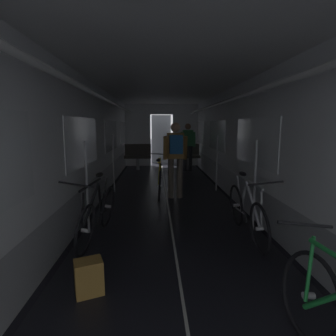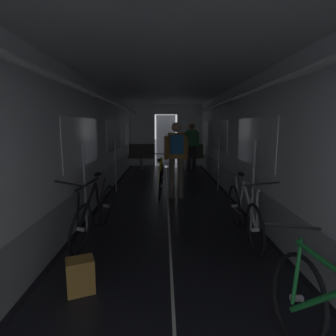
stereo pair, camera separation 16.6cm
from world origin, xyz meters
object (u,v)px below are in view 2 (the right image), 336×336
Objects in this scene: bicycle_black at (95,213)px; bicycle_yellow_in_aisle at (161,179)px; bench_seat_far_left at (142,154)px; bicycle_silver at (244,213)px; person_cyclist_aisle at (176,153)px; backpack_on_floor at (80,276)px; bench_seat_far_right at (190,154)px; person_standing_near_bench at (192,144)px.

bicycle_yellow_in_aisle is (0.93, 2.43, 0.00)m from bicycle_black.
bench_seat_far_left is 6.56m from bicycle_silver.
person_cyclist_aisle is 0.77m from bicycle_yellow_in_aisle.
bicycle_black is 1.33m from backpack_on_floor.
bicycle_black reaches higher than bicycle_yellow_in_aisle.
bicycle_black is 1.00× the size of bicycle_yellow_in_aisle.
bicycle_silver is at bearing -88.45° from bench_seat_far_right.
bench_seat_far_right reaches higher than backpack_on_floor.
person_standing_near_bench is (-0.17, 5.87, 0.59)m from bicycle_silver.
person_standing_near_bench is (0.00, -0.38, 0.41)m from bench_seat_far_right.
person_standing_near_bench is (1.05, 3.39, 0.59)m from bicycle_yellow_in_aisle.
bench_seat_far_left is 3.85m from bicycle_yellow_in_aisle.
person_standing_near_bench is at bearing 72.82° from bicycle_yellow_in_aisle.
bench_seat_far_right is 4.12m from person_cyclist_aisle.
person_cyclist_aisle is at bearing 59.58° from bicycle_black.
bicycle_yellow_in_aisle reaches higher than backpack_on_floor.
bench_seat_far_left is 4.21m from person_cyclist_aisle.
bicycle_black is 6.18m from person_standing_near_bench.
bicycle_yellow_in_aisle is at bearing -78.70° from bench_seat_far_left.
bicycle_yellow_in_aisle is at bearing 141.80° from person_cyclist_aisle.
person_standing_near_bench is 7.40m from backpack_on_floor.
bicycle_yellow_in_aisle is at bearing 78.65° from backpack_on_floor.
backpack_on_floor is (0.18, -1.31, -0.21)m from bicycle_black.
person_cyclist_aisle and person_standing_near_bench have the same top height.
person_cyclist_aisle is at bearing -99.91° from bench_seat_far_right.
person_cyclist_aisle reaches higher than bench_seat_far_right.
backpack_on_floor is at bearing -103.46° from bench_seat_far_right.
bicycle_black is (-0.18, -6.20, -0.19)m from bench_seat_far_left.
bicycle_silver is at bearing -1.22° from bicycle_black.
backpack_on_floor is at bearing -107.46° from person_cyclist_aisle.
bicycle_black reaches higher than bench_seat_far_left.
bicycle_silver is 5.91m from person_standing_near_bench.
bench_seat_far_right is 0.58× the size of bicycle_black.
person_standing_near_bench reaches higher than bench_seat_far_left.
backpack_on_floor is (-1.09, -3.47, -0.85)m from person_cyclist_aisle.
person_standing_near_bench reaches higher than bench_seat_far_right.
person_cyclist_aisle is 4.96× the size of backpack_on_floor.
bench_seat_far_right is at bearing 90.41° from person_standing_near_bench.
bench_seat_far_right is 0.58× the size of person_standing_near_bench.
bicycle_silver is 1.00× the size of person_standing_near_bench.
bicycle_black is 1.01× the size of person_standing_near_bench.
bench_seat_far_left reaches higher than bicycle_silver.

